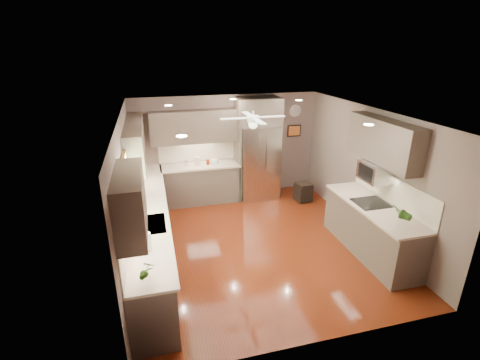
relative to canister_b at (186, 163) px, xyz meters
name	(u,v)px	position (x,y,z in m)	size (l,w,h in m)	color
floor	(256,243)	(1.04, -2.21, -1.01)	(5.00, 5.00, 0.00)	#511D0A
ceiling	(258,114)	(1.04, -2.21, 1.49)	(5.00, 5.00, 0.00)	white
wall_back	(227,147)	(1.04, 0.29, 0.24)	(4.50, 4.50, 0.00)	#67544F
wall_front	(321,260)	(1.04, -4.71, 0.24)	(4.50, 4.50, 0.00)	#67544F
wall_left	(127,196)	(-1.21, -2.21, 0.24)	(5.00, 5.00, 0.00)	#67544F
wall_right	(367,172)	(3.29, -2.21, 0.24)	(5.00, 5.00, 0.00)	#67544F
canister_b	(186,163)	(0.00, 0.00, 0.00)	(0.08, 0.08, 0.13)	silver
canister_c	(197,161)	(0.26, 0.02, 0.02)	(0.12, 0.12, 0.19)	#C5AD93
canister_d	(208,162)	(0.51, -0.03, -0.01)	(0.08, 0.08, 0.12)	maroon
soap_bottle	(139,204)	(-1.03, -2.12, 0.03)	(0.09, 0.09, 0.19)	white
potted_plant_left	(148,270)	(-0.91, -4.16, 0.09)	(0.17, 0.11, 0.32)	#274F16
potted_plant_right	(401,213)	(2.94, -3.68, 0.11)	(0.20, 0.16, 0.36)	#274F16
bowl	(215,163)	(0.67, -0.02, -0.04)	(0.21, 0.21, 0.05)	#C5AD93
left_run	(150,230)	(-0.91, -2.06, -0.53)	(0.65, 4.70, 1.45)	#4C3F37
back_run	(201,183)	(0.32, 0.00, -0.53)	(1.85, 0.65, 1.45)	#4C3F37
uppers	(209,142)	(0.30, -1.50, 0.86)	(4.50, 4.70, 0.95)	#4C3F37
window	(125,190)	(-1.18, -2.71, 0.54)	(0.05, 1.12, 0.92)	#BFF2B2
sink	(149,226)	(-0.89, -2.71, -0.10)	(0.50, 0.70, 0.32)	silver
refrigerator	(258,151)	(1.74, -0.05, 0.18)	(1.06, 0.75, 2.45)	silver
right_run	(371,228)	(2.97, -3.01, -0.53)	(0.70, 2.20, 1.45)	#4C3F37
microwave	(375,171)	(3.07, -2.76, 0.47)	(0.43, 0.55, 0.34)	silver
ceiling_fan	(253,120)	(1.04, -1.91, 1.32)	(1.18, 1.18, 0.32)	white
recessed_lights	(250,110)	(1.00, -1.81, 1.48)	(2.84, 3.14, 0.01)	white
wall_clock	(295,111)	(2.79, 0.27, 1.04)	(0.30, 0.03, 0.30)	white
framed_print	(294,131)	(2.79, 0.27, 0.54)	(0.36, 0.03, 0.30)	black
stool	(303,192)	(2.73, -0.64, -0.77)	(0.39, 0.39, 0.45)	black
paper_towel	(147,241)	(-0.91, -3.48, 0.07)	(0.11, 0.11, 0.27)	white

